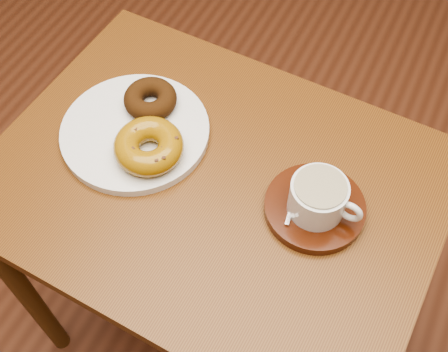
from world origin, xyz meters
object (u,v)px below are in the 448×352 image
at_px(donut_plate, 135,131).
at_px(coffee_cup, 319,197).
at_px(cafe_table, 214,212).
at_px(saucer, 315,208).

bearing_deg(donut_plate, coffee_cup, -2.16).
bearing_deg(donut_plate, cafe_table, -8.23).
xyz_separation_m(saucer, coffee_cup, (0.00, -0.00, 0.04)).
distance_m(saucer, coffee_cup, 0.04).
height_order(cafe_table, donut_plate, donut_plate).
relative_size(saucer, coffee_cup, 1.36).
bearing_deg(donut_plate, saucer, -1.40).
xyz_separation_m(donut_plate, saucer, (0.34, -0.01, 0.00)).
bearing_deg(cafe_table, saucer, 7.80).
relative_size(donut_plate, coffee_cup, 2.20).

